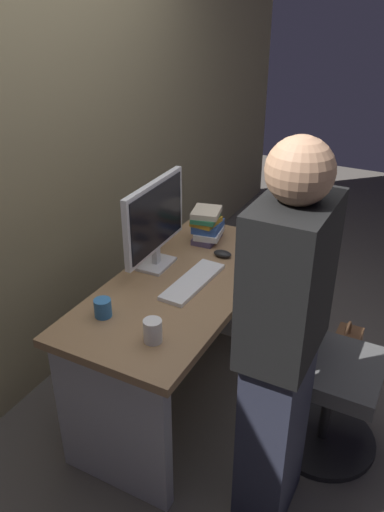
{
  "coord_description": "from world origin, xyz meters",
  "views": [
    {
      "loc": [
        -1.9,
        -1.05,
        2.03
      ],
      "look_at": [
        0.0,
        -0.05,
        0.89
      ],
      "focal_mm": 36.02,
      "sensor_mm": 36.0,
      "label": 1
    }
  ],
  "objects": [
    {
      "name": "person_at_desk",
      "position": [
        -0.42,
        -0.64,
        0.84
      ],
      "size": [
        0.4,
        0.24,
        1.64
      ],
      "color": "#262838",
      "rests_on": "ground"
    },
    {
      "name": "ground_plane",
      "position": [
        0.0,
        0.0,
        0.0
      ],
      "size": [
        9.0,
        9.0,
        0.0
      ],
      "primitive_type": "plane",
      "color": "#4C4742"
    },
    {
      "name": "desk",
      "position": [
        0.0,
        0.0,
        0.51
      ],
      "size": [
        1.41,
        0.64,
        0.74
      ],
      "color": "#93704C",
      "rests_on": "ground"
    },
    {
      "name": "handbag",
      "position": [
        0.56,
        -0.74,
        0.14
      ],
      "size": [
        0.34,
        0.14,
        0.38
      ],
      "color": "brown",
      "rests_on": "ground"
    },
    {
      "name": "book_stack",
      "position": [
        0.46,
        0.09,
        0.84
      ],
      "size": [
        0.22,
        0.19,
        0.19
      ],
      "color": "#594C72",
      "rests_on": "desk"
    },
    {
      "name": "mouse",
      "position": [
        0.32,
        -0.07,
        0.76
      ],
      "size": [
        0.06,
        0.1,
        0.03
      ],
      "primitive_type": "ellipsoid",
      "color": "black",
      "rests_on": "desk"
    },
    {
      "name": "office_chair",
      "position": [
        0.04,
        -0.71,
        0.43
      ],
      "size": [
        0.52,
        0.52,
        0.94
      ],
      "color": "black",
      "rests_on": "ground"
    },
    {
      "name": "cup_by_monitor",
      "position": [
        -0.43,
        0.16,
        0.78
      ],
      "size": [
        0.08,
        0.08,
        0.08
      ],
      "primitive_type": "cylinder",
      "color": "#3372B2",
      "rests_on": "desk"
    },
    {
      "name": "cell_phone",
      "position": [
        0.52,
        -0.19,
        0.75
      ],
      "size": [
        0.08,
        0.15,
        0.01
      ],
      "primitive_type": "cube",
      "rotation": [
        0.0,
        0.0,
        0.08
      ],
      "color": "black",
      "rests_on": "desk"
    },
    {
      "name": "wall_back",
      "position": [
        0.0,
        0.83,
        1.5
      ],
      "size": [
        6.4,
        0.1,
        3.0
      ],
      "primitive_type": "cube",
      "color": "#8C7F5B",
      "rests_on": "ground"
    },
    {
      "name": "monitor",
      "position": [
        0.07,
        0.2,
        1.0
      ],
      "size": [
        0.54,
        0.15,
        0.46
      ],
      "color": "silver",
      "rests_on": "desk"
    },
    {
      "name": "cup_near_keyboard",
      "position": [
        -0.48,
        -0.12,
        0.79
      ],
      "size": [
        0.08,
        0.08,
        0.1
      ],
      "primitive_type": "cylinder",
      "color": "silver",
      "rests_on": "desk"
    },
    {
      "name": "keyboard",
      "position": [
        0.0,
        -0.05,
        0.75
      ],
      "size": [
        0.44,
        0.15,
        0.02
      ],
      "primitive_type": "cube",
      "rotation": [
        0.0,
        0.0,
        -0.04
      ],
      "color": "white",
      "rests_on": "desk"
    }
  ]
}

